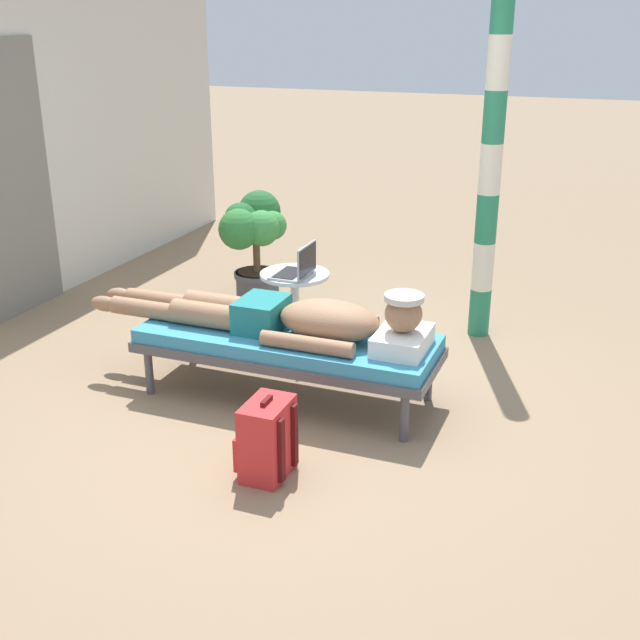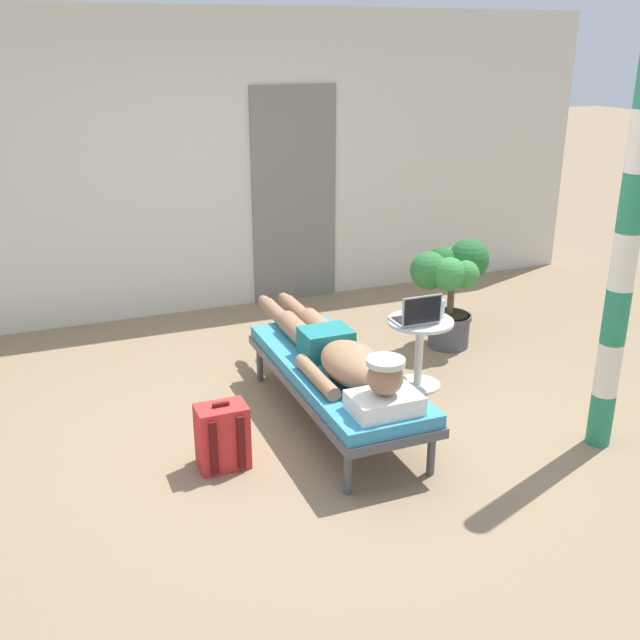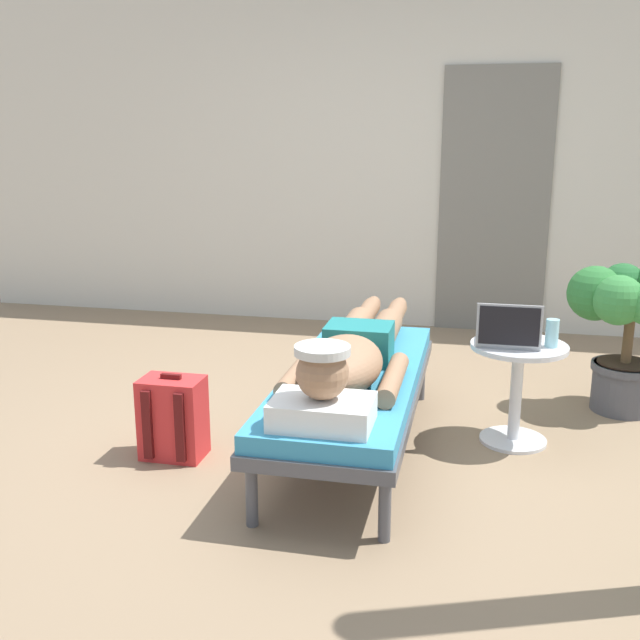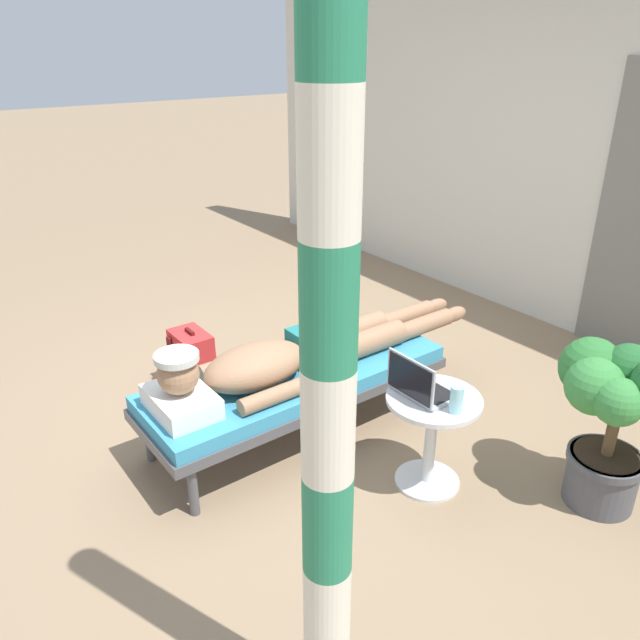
% 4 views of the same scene
% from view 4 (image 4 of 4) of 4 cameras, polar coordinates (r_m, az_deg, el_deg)
% --- Properties ---
extents(ground_plane, '(40.00, 40.00, 0.00)m').
position_cam_4_polar(ground_plane, '(3.87, -4.46, -9.11)').
color(ground_plane, '#8C7256').
extents(house_wall_back, '(7.60, 0.20, 2.70)m').
position_cam_4_polar(house_wall_back, '(5.13, 23.39, 13.77)').
color(house_wall_back, beige).
rests_on(house_wall_back, ground).
extents(lounge_chair, '(0.64, 1.81, 0.42)m').
position_cam_4_polar(lounge_chair, '(3.57, -2.17, -5.68)').
color(lounge_chair, '#4C4C51').
rests_on(lounge_chair, ground).
extents(person_reclining, '(0.53, 2.17, 0.33)m').
position_cam_4_polar(person_reclining, '(3.47, -2.72, -3.38)').
color(person_reclining, white).
rests_on(person_reclining, lounge_chair).
extents(side_table, '(0.48, 0.48, 0.52)m').
position_cam_4_polar(side_table, '(3.22, 10.28, -9.58)').
color(side_table, silver).
rests_on(side_table, ground).
extents(laptop, '(0.31, 0.24, 0.23)m').
position_cam_4_polar(laptop, '(3.11, 9.13, -5.99)').
color(laptop, '#A5A8AD').
rests_on(laptop, side_table).
extents(drink_glass, '(0.06, 0.06, 0.14)m').
position_cam_4_polar(drink_glass, '(3.01, 12.49, -7.17)').
color(drink_glass, '#99D8E5').
rests_on(drink_glass, side_table).
extents(backpack, '(0.30, 0.26, 0.42)m').
position_cam_4_polar(backpack, '(4.18, -11.63, -3.70)').
color(backpack, red).
rests_on(backpack, ground).
extents(potted_plant, '(0.70, 0.55, 0.89)m').
position_cam_4_polar(potted_plant, '(3.28, 26.34, -6.92)').
color(potted_plant, '#4C4C51').
rests_on(potted_plant, ground).
extents(porch_post, '(0.15, 0.15, 2.41)m').
position_cam_4_polar(porch_post, '(1.68, 0.75, -9.55)').
color(porch_post, '#267F59').
rests_on(porch_post, ground).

